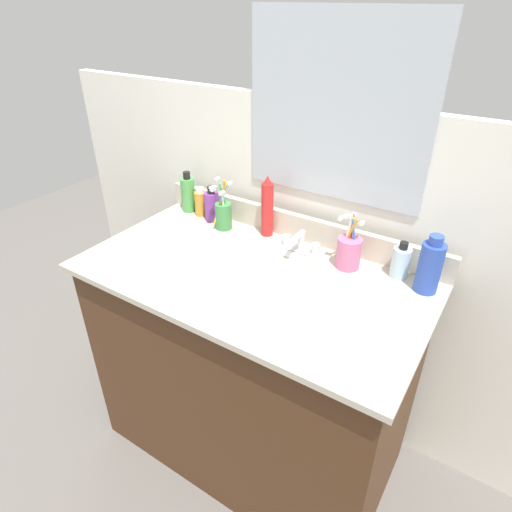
% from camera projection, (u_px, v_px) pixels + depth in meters
% --- Properties ---
extents(ground_plane, '(6.00, 6.00, 0.00)m').
position_uv_depth(ground_plane, '(252.00, 441.00, 1.80)').
color(ground_plane, '#66605B').
extents(vanity_cabinet, '(1.05, 0.55, 0.81)m').
position_uv_depth(vanity_cabinet, '(251.00, 371.00, 1.59)').
color(vanity_cabinet, '#4C2D19').
rests_on(vanity_cabinet, ground_plane).
extents(countertop, '(1.10, 0.59, 0.02)m').
position_uv_depth(countertop, '(250.00, 276.00, 1.37)').
color(countertop, beige).
rests_on(countertop, vanity_cabinet).
extents(backsplash, '(1.10, 0.02, 0.09)m').
position_uv_depth(backsplash, '(295.00, 226.00, 1.55)').
color(backsplash, beige).
rests_on(backsplash, countertop).
extents(back_wall, '(2.20, 0.04, 1.30)m').
position_uv_depth(back_wall, '(300.00, 271.00, 1.71)').
color(back_wall, white).
rests_on(back_wall, ground_plane).
extents(mirror_panel, '(0.60, 0.01, 0.56)m').
position_uv_depth(mirror_panel, '(336.00, 110.00, 1.32)').
color(mirror_panel, '#B2BCC6').
extents(sink_basin, '(0.34, 0.34, 0.11)m').
position_uv_depth(sink_basin, '(269.00, 288.00, 1.35)').
color(sink_basin, white).
rests_on(sink_basin, countertop).
extents(faucet, '(0.16, 0.10, 0.08)m').
position_uv_depth(faucet, '(300.00, 246.00, 1.46)').
color(faucet, silver).
rests_on(faucet, countertop).
extents(bottle_oil_amber, '(0.05, 0.05, 0.11)m').
position_uv_depth(bottle_oil_amber, '(201.00, 202.00, 1.70)').
color(bottle_oil_amber, gold).
rests_on(bottle_oil_amber, countertop).
extents(bottle_spray_red, '(0.04, 0.04, 0.22)m').
position_uv_depth(bottle_spray_red, '(267.00, 208.00, 1.53)').
color(bottle_spray_red, red).
rests_on(bottle_spray_red, countertop).
extents(bottle_toner_green, '(0.05, 0.05, 0.16)m').
position_uv_depth(bottle_toner_green, '(188.00, 194.00, 1.73)').
color(bottle_toner_green, '#4C9E4C').
rests_on(bottle_toner_green, countertop).
extents(bottle_cream_purple, '(0.06, 0.06, 0.14)m').
position_uv_depth(bottle_cream_purple, '(212.00, 206.00, 1.66)').
color(bottle_cream_purple, '#7A3899').
rests_on(bottle_cream_purple, countertop).
extents(bottle_gel_clear, '(0.06, 0.06, 0.12)m').
position_uv_depth(bottle_gel_clear, '(401.00, 262.00, 1.33)').
color(bottle_gel_clear, silver).
rests_on(bottle_gel_clear, countertop).
extents(bottle_shampoo_blue, '(0.07, 0.07, 0.18)m').
position_uv_depth(bottle_shampoo_blue, '(430.00, 266.00, 1.25)').
color(bottle_shampoo_blue, '#2D4CB2').
rests_on(bottle_shampoo_blue, countertop).
extents(cup_green, '(0.07, 0.08, 0.20)m').
position_uv_depth(cup_green, '(223.00, 214.00, 1.60)').
color(cup_green, '#3F8C47').
rests_on(cup_green, countertop).
extents(cup_pink, '(0.09, 0.08, 0.18)m').
position_uv_depth(cup_pink, '(349.00, 251.00, 1.37)').
color(cup_pink, '#D16693').
rests_on(cup_pink, countertop).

